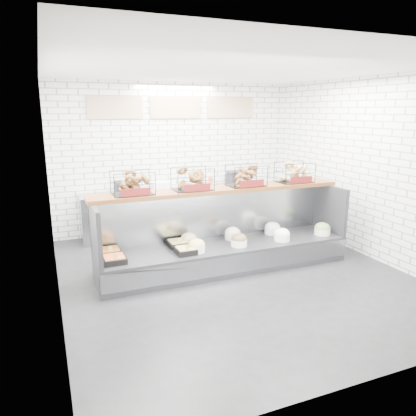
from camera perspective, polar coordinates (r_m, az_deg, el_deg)
name	(u,v)px	position (r m, az deg, el deg)	size (l,w,h in m)	color
ground	(233,274)	(6.31, 3.54, -9.28)	(5.50, 5.50, 0.00)	black
room_shell	(218,136)	(6.37, 1.44, 10.06)	(5.02, 5.51, 3.01)	white
display_case	(224,247)	(6.49, 2.29, -5.52)	(4.00, 0.90, 1.20)	black
bagel_shelf	(220,180)	(6.38, 1.69, 3.96)	(4.10, 0.50, 0.40)	#4A2610
prep_counter	(182,210)	(8.31, -3.69, -0.23)	(4.00, 0.60, 1.20)	#93969B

